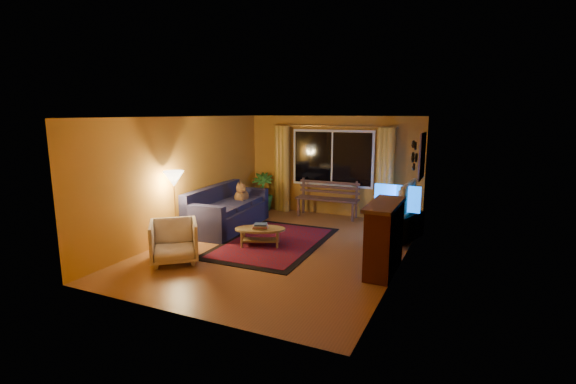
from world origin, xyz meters
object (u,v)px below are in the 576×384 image
at_px(sofa, 228,208).
at_px(tv_console, 401,227).
at_px(armchair, 174,239).
at_px(coffee_table, 260,237).
at_px(floor_lamp, 175,208).
at_px(bench, 327,208).

bearing_deg(sofa, tv_console, 6.47).
bearing_deg(armchair, tv_console, 1.14).
bearing_deg(coffee_table, armchair, -123.81).
distance_m(sofa, floor_lamp, 1.50).
distance_m(floor_lamp, coffee_table, 1.77).
bearing_deg(sofa, floor_lamp, -104.83).
relative_size(bench, armchair, 1.91).
height_order(sofa, floor_lamp, floor_lamp).
xyz_separation_m(sofa, armchair, (0.34, -2.26, -0.06)).
distance_m(coffee_table, tv_console, 2.87).
distance_m(bench, floor_lamp, 3.90).
height_order(bench, floor_lamp, floor_lamp).
distance_m(armchair, tv_console, 4.48).
bearing_deg(bench, tv_console, -33.16).
xyz_separation_m(floor_lamp, coffee_table, (1.57, 0.60, -0.55)).
height_order(armchair, coffee_table, armchair).
bearing_deg(tv_console, floor_lamp, -134.98).
xyz_separation_m(sofa, tv_console, (3.72, 0.67, -0.20)).
xyz_separation_m(armchair, floor_lamp, (-0.62, 0.81, 0.33)).
relative_size(bench, sofa, 0.67).
bearing_deg(armchair, sofa, 58.75).
xyz_separation_m(armchair, coffee_table, (0.94, 1.41, -0.23)).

